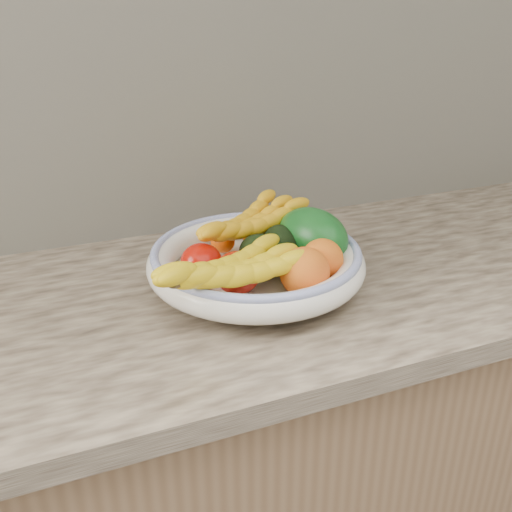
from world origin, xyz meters
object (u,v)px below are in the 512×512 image
object	(u,v)px
fruit_bowl	(256,262)
banana_bunch_back	(249,227)
banana_bunch_front	(232,274)
green_mango	(312,237)

from	to	relation	value
fruit_bowl	banana_bunch_back	size ratio (longest dim) A/B	1.39
banana_bunch_back	banana_bunch_front	xyz separation A→B (m)	(-0.09, -0.17, -0.01)
fruit_bowl	green_mango	size ratio (longest dim) A/B	2.57
banana_bunch_back	green_mango	bearing A→B (deg)	-60.66
fruit_bowl	banana_bunch_front	bearing A→B (deg)	-130.29
banana_bunch_back	banana_bunch_front	bearing A→B (deg)	-148.73
green_mango	banana_bunch_front	distance (m)	0.22
green_mango	banana_bunch_front	world-z (taller)	green_mango
green_mango	banana_bunch_back	distance (m)	0.12
green_mango	banana_bunch_front	bearing A→B (deg)	-173.43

